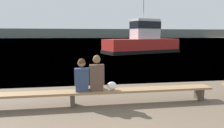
# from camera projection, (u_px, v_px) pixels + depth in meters

# --- Properties ---
(water_surface) EXTENTS (240.00, 240.00, 0.00)m
(water_surface) POSITION_uv_depth(u_px,v_px,m) (82.00, 39.00, 125.76)
(water_surface) COLOR teal
(water_surface) RESTS_ON ground
(far_shoreline) EXTENTS (600.00, 12.00, 7.76)m
(far_shoreline) POSITION_uv_depth(u_px,v_px,m) (82.00, 33.00, 183.44)
(far_shoreline) COLOR #4C4C42
(far_shoreline) RESTS_ON ground
(bench_main) EXTENTS (8.70, 0.47, 0.44)m
(bench_main) POSITION_uv_depth(u_px,v_px,m) (73.00, 94.00, 5.87)
(bench_main) COLOR #8E6B47
(bench_main) RESTS_ON ground
(person_left) EXTENTS (0.42, 0.42, 0.97)m
(person_left) POSITION_uv_depth(u_px,v_px,m) (82.00, 77.00, 5.85)
(person_left) COLOR navy
(person_left) RESTS_ON bench_main
(person_right) EXTENTS (0.42, 0.42, 1.06)m
(person_right) POSITION_uv_depth(u_px,v_px,m) (97.00, 75.00, 5.91)
(person_right) COLOR #4C382D
(person_right) RESTS_ON bench_main
(shopping_bag) EXTENTS (0.29, 0.17, 0.25)m
(shopping_bag) POSITION_uv_depth(u_px,v_px,m) (112.00, 86.00, 6.01)
(shopping_bag) COLOR white
(shopping_bag) RESTS_ON bench_main
(tugboat_red) EXTENTS (9.89, 6.02, 7.32)m
(tugboat_red) POSITION_uv_depth(u_px,v_px,m) (143.00, 42.00, 23.73)
(tugboat_red) COLOR red
(tugboat_red) RESTS_ON water_surface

